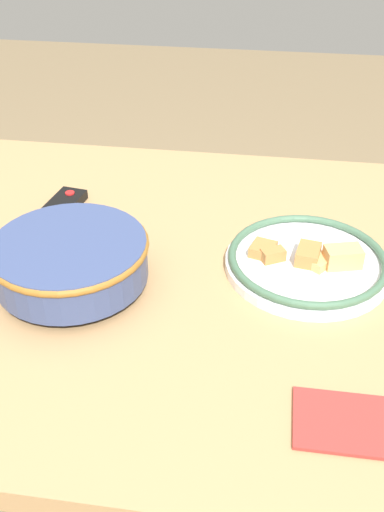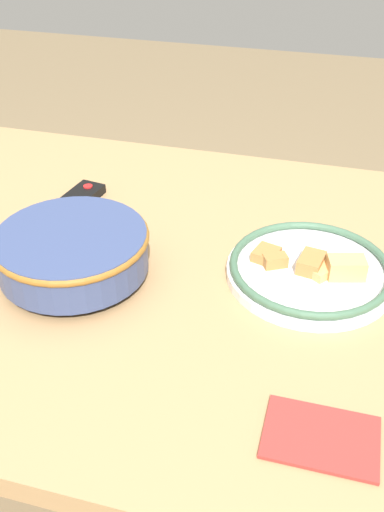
% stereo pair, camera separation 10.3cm
% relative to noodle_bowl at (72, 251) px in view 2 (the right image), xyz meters
% --- Properties ---
extents(ground_plane, '(8.00, 8.00, 0.00)m').
position_rel_noodle_bowl_xyz_m(ground_plane, '(0.17, 0.08, -0.79)').
color(ground_plane, '#7F6B4C').
extents(dining_table, '(1.40, 0.96, 0.74)m').
position_rel_noodle_bowl_xyz_m(dining_table, '(0.17, 0.08, -0.13)').
color(dining_table, tan).
rests_on(dining_table, ground_plane).
extents(noodle_bowl, '(0.27, 0.27, 0.09)m').
position_rel_noodle_bowl_xyz_m(noodle_bowl, '(0.00, 0.00, 0.00)').
color(noodle_bowl, '#384775').
rests_on(noodle_bowl, dining_table).
extents(food_plate, '(0.29, 0.29, 0.05)m').
position_rel_noodle_bowl_xyz_m(food_plate, '(0.40, 0.10, -0.03)').
color(food_plate, white).
rests_on(food_plate, dining_table).
extents(tv_remote, '(0.08, 0.18, 0.02)m').
position_rel_noodle_bowl_xyz_m(tv_remote, '(-0.10, 0.22, -0.04)').
color(tv_remote, black).
rests_on(tv_remote, dining_table).
extents(folded_napkin, '(0.15, 0.10, 0.01)m').
position_rel_noodle_bowl_xyz_m(folded_napkin, '(0.45, -0.24, -0.05)').
color(folded_napkin, '#B2332D').
rests_on(folded_napkin, dining_table).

